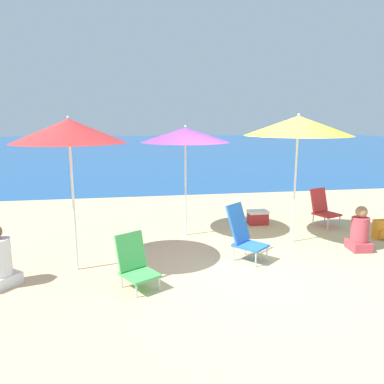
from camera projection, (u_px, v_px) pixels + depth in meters
name	position (u px, v px, depth m)	size (l,w,h in m)	color
ground_plane	(261.00, 262.00, 5.97)	(60.00, 60.00, 0.00)	#D1BA89
sea_water	(154.00, 146.00, 30.59)	(60.00, 40.00, 0.01)	#1E5699
beach_umbrella_red	(69.00, 131.00, 5.27)	(1.61, 1.61, 2.29)	white
beach_umbrella_yellow	(298.00, 126.00, 6.55)	(1.89, 1.89, 2.33)	white
beach_umbrella_purple	(185.00, 135.00, 6.97)	(1.67, 1.67, 2.12)	white
beach_chair_green	(135.00, 263.00, 5.05)	(0.62, 0.66, 0.72)	silver
beach_chair_blue	(244.00, 233.00, 6.03)	(0.70, 0.73, 0.89)	silver
beach_chair_red	(323.00, 207.00, 7.92)	(0.60, 0.65, 0.79)	silver
person_seated_near	(360.00, 232.00, 6.45)	(0.36, 0.42, 0.78)	#BF3F4C
backpack_orange	(382.00, 230.00, 7.09)	(0.30, 0.20, 0.37)	orange
cooler_box	(258.00, 217.00, 8.08)	(0.42, 0.28, 0.30)	#B72828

